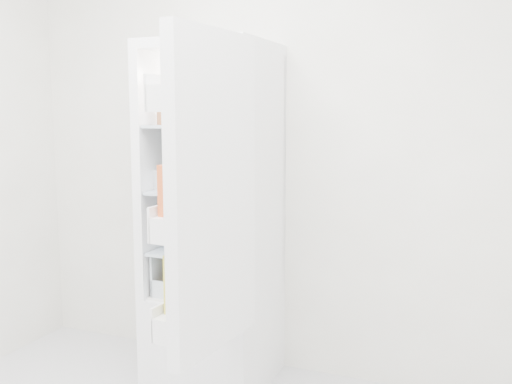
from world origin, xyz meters
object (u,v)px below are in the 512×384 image
at_px(refrigerator, 217,259).
at_px(mushroom_bowl, 182,238).
at_px(fridge_door, 208,200).
at_px(red_cabbage, 231,234).

relative_size(refrigerator, mushroom_bowl, 11.65).
bearing_deg(fridge_door, refrigerator, 28.51).
height_order(refrigerator, fridge_door, refrigerator).
xyz_separation_m(refrigerator, red_cabbage, (0.15, -0.14, 0.18)).
relative_size(refrigerator, fridge_door, 1.38).
xyz_separation_m(refrigerator, mushroom_bowl, (-0.17, -0.09, 0.12)).
bearing_deg(fridge_door, mushroom_bowl, 44.18).
bearing_deg(refrigerator, red_cabbage, -43.66).
relative_size(mushroom_bowl, fridge_door, 0.12).
distance_m(mushroom_bowl, fridge_door, 0.76).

